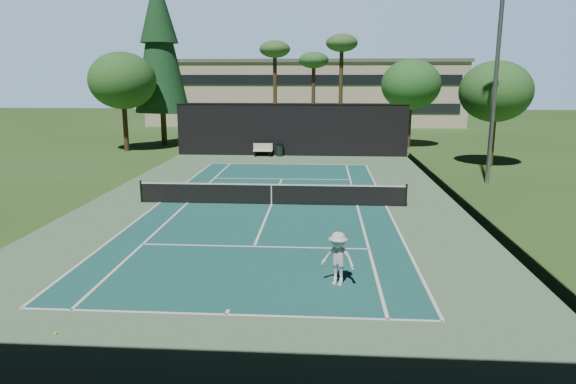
% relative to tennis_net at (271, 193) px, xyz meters
% --- Properties ---
extents(ground, '(160.00, 160.00, 0.00)m').
position_rel_tennis_net_xyz_m(ground, '(0.00, 0.00, -0.56)').
color(ground, '#2C521E').
rests_on(ground, ground).
extents(apron_slab, '(18.00, 32.00, 0.01)m').
position_rel_tennis_net_xyz_m(apron_slab, '(0.00, 0.00, -0.55)').
color(apron_slab, '#577B56').
rests_on(apron_slab, ground).
extents(court_surface, '(10.97, 23.77, 0.01)m').
position_rel_tennis_net_xyz_m(court_surface, '(0.00, 0.00, -0.55)').
color(court_surface, '#1B5750').
rests_on(court_surface, ground).
extents(court_lines, '(11.07, 23.87, 0.01)m').
position_rel_tennis_net_xyz_m(court_lines, '(0.00, 0.00, -0.54)').
color(court_lines, white).
rests_on(court_lines, ground).
extents(tennis_net, '(12.90, 0.10, 1.10)m').
position_rel_tennis_net_xyz_m(tennis_net, '(0.00, 0.00, 0.00)').
color(tennis_net, black).
rests_on(tennis_net, ground).
extents(fence, '(18.04, 32.05, 4.03)m').
position_rel_tennis_net_xyz_m(fence, '(0.00, 0.06, 1.45)').
color(fence, black).
rests_on(fence, ground).
extents(player, '(1.19, 0.95, 1.61)m').
position_rel_tennis_net_xyz_m(player, '(2.91, -9.66, 0.25)').
color(player, silver).
rests_on(player, ground).
extents(tennis_ball_a, '(0.07, 0.07, 0.07)m').
position_rel_tennis_net_xyz_m(tennis_ball_a, '(-3.85, -13.19, -0.52)').
color(tennis_ball_a, '#D6ED35').
rests_on(tennis_ball_a, ground).
extents(tennis_ball_b, '(0.08, 0.08, 0.08)m').
position_rel_tennis_net_xyz_m(tennis_ball_b, '(-4.27, 4.11, -0.52)').
color(tennis_ball_b, '#D4E534').
rests_on(tennis_ball_b, ground).
extents(tennis_ball_c, '(0.08, 0.08, 0.08)m').
position_rel_tennis_net_xyz_m(tennis_ball_c, '(0.07, 3.88, -0.52)').
color(tennis_ball_c, '#C4DF32').
rests_on(tennis_ball_c, ground).
extents(tennis_ball_d, '(0.07, 0.07, 0.07)m').
position_rel_tennis_net_xyz_m(tennis_ball_d, '(-3.40, 5.87, -0.52)').
color(tennis_ball_d, '#AECB2E').
rests_on(tennis_ball_d, ground).
extents(park_bench, '(1.50, 0.45, 1.02)m').
position_rel_tennis_net_xyz_m(park_bench, '(-2.21, 15.55, -0.01)').
color(park_bench, beige).
rests_on(park_bench, ground).
extents(trash_bin, '(0.56, 0.56, 0.95)m').
position_rel_tennis_net_xyz_m(trash_bin, '(-0.89, 15.71, -0.08)').
color(trash_bin, black).
rests_on(trash_bin, ground).
extents(pine_tree, '(4.80, 4.80, 15.00)m').
position_rel_tennis_net_xyz_m(pine_tree, '(-12.00, 22.00, 9.00)').
color(pine_tree, '#46331E').
rests_on(pine_tree, ground).
extents(palm_a, '(2.80, 2.80, 9.32)m').
position_rel_tennis_net_xyz_m(palm_a, '(-2.00, 24.00, 7.63)').
color(palm_a, '#4B3520').
rests_on(palm_a, ground).
extents(palm_b, '(2.80, 2.80, 8.42)m').
position_rel_tennis_net_xyz_m(palm_b, '(1.50, 26.00, 6.80)').
color(palm_b, '#4D2F21').
rests_on(palm_b, ground).
extents(palm_c, '(2.80, 2.80, 9.77)m').
position_rel_tennis_net_xyz_m(palm_c, '(4.00, 23.00, 8.05)').
color(palm_c, '#48351F').
rests_on(palm_c, ground).
extents(decid_tree_a, '(5.12, 5.12, 7.62)m').
position_rel_tennis_net_xyz_m(decid_tree_a, '(10.00, 22.00, 4.86)').
color(decid_tree_a, '#45311D').
rests_on(decid_tree_a, ground).
extents(decid_tree_b, '(4.80, 4.80, 7.14)m').
position_rel_tennis_net_xyz_m(decid_tree_b, '(14.00, 12.00, 4.52)').
color(decid_tree_b, '#4D3621').
rests_on(decid_tree_b, ground).
extents(decid_tree_c, '(5.44, 5.44, 8.09)m').
position_rel_tennis_net_xyz_m(decid_tree_c, '(-14.00, 18.00, 5.21)').
color(decid_tree_c, '#4C2F20').
rests_on(decid_tree_c, ground).
extents(campus_building, '(40.50, 12.50, 8.30)m').
position_rel_tennis_net_xyz_m(campus_building, '(0.00, 45.98, 3.65)').
color(campus_building, '#C3B597').
rests_on(campus_building, ground).
extents(light_pole, '(0.90, 0.25, 12.22)m').
position_rel_tennis_net_xyz_m(light_pole, '(12.00, 6.00, 5.90)').
color(light_pole, gray).
rests_on(light_pole, ground).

